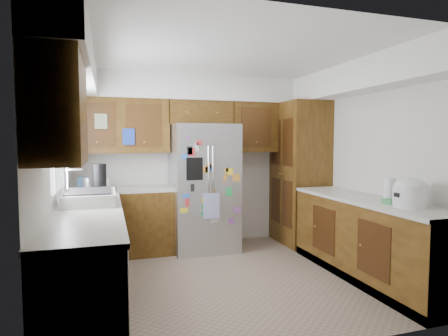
{
  "coord_description": "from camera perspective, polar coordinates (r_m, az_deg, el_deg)",
  "views": [
    {
      "loc": [
        -1.3,
        -3.97,
        1.55
      ],
      "look_at": [
        0.04,
        0.35,
        1.24
      ],
      "focal_mm": 30.0,
      "sensor_mm": 36.0,
      "label": 1
    }
  ],
  "objects": [
    {
      "name": "bridge_cabinet",
      "position": [
        5.57,
        -3.7,
        8.32
      ],
      "size": [
        0.96,
        0.34,
        0.35
      ],
      "primitive_type": "cube",
      "color": "#3C240B",
      "rests_on": "fridge"
    },
    {
      "name": "fridge",
      "position": [
        5.38,
        -3.09,
        -3.0
      ],
      "size": [
        0.9,
        0.79,
        1.8
      ],
      "color": "#9C9DA2",
      "rests_on": "ground"
    },
    {
      "name": "room_shell",
      "position": [
        4.51,
        -1.8,
        7.4
      ],
      "size": [
        3.64,
        3.24,
        2.52
      ],
      "color": "silver",
      "rests_on": "ground"
    },
    {
      "name": "floor",
      "position": [
        4.46,
        0.91,
        -16.4
      ],
      "size": [
        3.6,
        3.6,
        0.0
      ],
      "primitive_type": "plane",
      "color": "gray",
      "rests_on": "ground"
    },
    {
      "name": "rice_cooker",
      "position": [
        4.07,
        26.5,
        -3.33
      ],
      "size": [
        0.33,
        0.32,
        0.28
      ],
      "color": "white",
      "rests_on": "right_counter_run"
    },
    {
      "name": "pantry",
      "position": [
        5.86,
        11.41,
        -0.77
      ],
      "size": [
        0.6,
        0.9,
        2.15
      ],
      "primitive_type": "cube",
      "color": "#3C240B",
      "rests_on": "ground"
    },
    {
      "name": "left_counter_clutter",
      "position": [
        4.82,
        -18.79,
        -2.22
      ],
      "size": [
        0.4,
        0.85,
        0.38
      ],
      "color": "black",
      "rests_on": "left_counter_run"
    },
    {
      "name": "left_counter_run",
      "position": [
        4.16,
        -17.74,
        -11.91
      ],
      "size": [
        1.36,
        3.2,
        0.92
      ],
      "color": "#3C240B",
      "rests_on": "ground"
    },
    {
      "name": "sink_assembly",
      "position": [
        4.11,
        -19.82,
        -4.17
      ],
      "size": [
        0.52,
        0.7,
        0.37
      ],
      "color": "white",
      "rests_on": "left_counter_run"
    },
    {
      "name": "fridge_top_items",
      "position": [
        5.58,
        -4.66,
        11.38
      ],
      "size": [
        0.71,
        0.33,
        0.27
      ],
      "color": "blue",
      "rests_on": "bridge_cabinet"
    },
    {
      "name": "right_counter_run",
      "position": [
        4.62,
        21.16,
        -10.47
      ],
      "size": [
        0.63,
        2.25,
        0.92
      ],
      "color": "#3C240B",
      "rests_on": "ground"
    },
    {
      "name": "paper_towel",
      "position": [
        4.29,
        23.9,
        -3.13
      ],
      "size": [
        0.11,
        0.11,
        0.25
      ],
      "primitive_type": "cylinder",
      "color": "white",
      "rests_on": "right_counter_run"
    }
  ]
}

